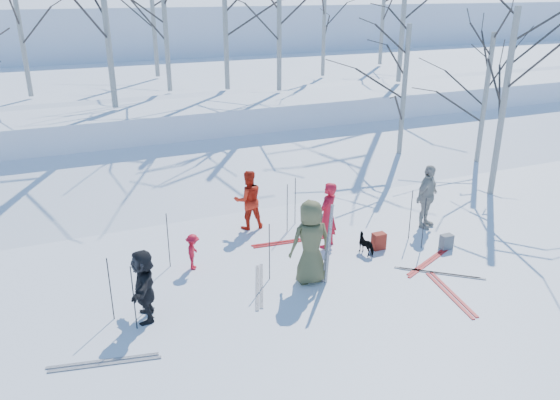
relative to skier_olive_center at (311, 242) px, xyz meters
name	(u,v)px	position (x,y,z in m)	size (l,w,h in m)	color
ground	(306,276)	(0.03, 0.23, -0.95)	(120.00, 120.00, 0.00)	white
snow_ramp	(215,177)	(0.03, 7.23, -0.80)	(70.00, 9.50, 1.40)	white
snow_plateau	(154,99)	(0.03, 17.23, 0.05)	(70.00, 18.00, 2.20)	white
far_hill	(102,41)	(0.03, 38.23, 1.05)	(90.00, 30.00, 6.00)	white
skier_olive_center	(311,242)	(0.00, 0.00, 0.00)	(0.93, 0.60, 1.90)	brown
skier_red_north	(328,215)	(1.16, 1.39, -0.10)	(0.62, 0.40, 1.69)	red
skier_redor_behind	(248,200)	(-0.25, 3.23, -0.14)	(0.79, 0.61, 1.62)	red
skier_red_seated	(193,252)	(-2.21, 1.57, -0.52)	(0.56, 0.32, 0.86)	red
skier_cream_east	(427,197)	(4.16, 1.42, -0.08)	(1.02, 0.43, 1.74)	beige
skier_grey_west	(144,285)	(-3.59, -0.04, -0.21)	(1.37, 0.44, 1.48)	black
dog	(367,244)	(1.87, 0.67, -0.70)	(0.26, 0.58, 0.49)	black
upright_ski_left	(329,245)	(0.30, -0.27, 0.00)	(0.07, 0.02, 1.90)	silver
upright_ski_right	(328,245)	(0.28, -0.25, 0.00)	(0.07, 0.02, 1.90)	silver
ski_pair_a	(439,273)	(2.86, -0.87, -0.94)	(1.60, 1.35, 0.02)	silver
ski_pair_b	(451,294)	(2.50, -1.70, -0.94)	(0.51, 1.91, 0.02)	red
ski_pair_c	(259,286)	(-1.11, 0.23, -0.94)	(0.88, 1.84, 0.02)	silver
ski_pair_d	(104,363)	(-4.53, -1.15, -0.94)	(1.90, 0.57, 0.02)	silver
ski_pair_e	(288,242)	(0.37, 1.99, -0.94)	(1.91, 0.38, 0.02)	red
ski_pair_f	(428,262)	(2.98, -0.32, -0.94)	(1.81, 0.98, 0.02)	red
ski_pole_a	(269,252)	(-0.79, 0.43, -0.28)	(0.02, 0.02, 1.34)	black
ski_pole_b	(110,289)	(-4.19, 0.18, -0.28)	(0.02, 0.02, 1.34)	black
ski_pole_c	(134,298)	(-3.83, -0.33, -0.28)	(0.02, 0.02, 1.34)	black
ski_pole_d	(411,215)	(3.30, 0.93, -0.28)	(0.02, 0.02, 1.34)	black
ski_pole_e	(168,240)	(-2.70, 1.89, -0.28)	(0.02, 0.02, 1.34)	black
ski_pole_f	(287,208)	(0.60, 2.58, -0.28)	(0.02, 0.02, 1.34)	black
ski_pole_g	(140,284)	(-3.63, 0.15, -0.28)	(0.02, 0.02, 1.34)	black
ski_pole_h	(424,224)	(3.27, 0.36, -0.28)	(0.02, 0.02, 1.34)	black
ski_pole_i	(295,201)	(1.01, 2.98, -0.28)	(0.02, 0.02, 1.34)	black
backpack_red	(379,241)	(2.27, 0.76, -0.74)	(0.32, 0.22, 0.42)	maroon
backpack_grey	(446,242)	(3.81, 0.09, -0.76)	(0.30, 0.20, 0.38)	slate
backpack_dark	(318,223)	(1.42, 2.39, -0.75)	(0.34, 0.24, 0.40)	black
birch_plateau_a	(19,21)	(-5.31, 13.35, 3.99)	(4.44, 4.44, 5.49)	silver
birch_plateau_b	(225,13)	(2.06, 11.87, 4.21)	(4.74, 4.74, 5.91)	silver
birch_plateau_c	(105,8)	(-2.64, 9.98, 4.51)	(5.16, 5.16, 6.51)	silver
birch_plateau_e	(165,19)	(-0.19, 12.39, 3.99)	(4.43, 4.43, 5.47)	silver
birch_plateau_f	(324,25)	(7.31, 13.60, 3.50)	(3.75, 3.75, 4.51)	silver
birch_plateau_h	(152,7)	(0.14, 16.43, 4.30)	(4.88, 4.88, 6.11)	silver
birch_plateau_j	(384,2)	(12.00, 15.97, 4.39)	(4.99, 4.99, 6.27)	silver
birch_plateau_k	(279,18)	(3.89, 10.81, 4.01)	(4.47, 4.47, 5.53)	silver
birch_edge_b	(503,106)	(7.66, 2.68, 1.85)	(4.52, 4.52, 5.59)	silver
birch_edge_c	(485,102)	(9.20, 5.04, 1.40)	(3.88, 3.88, 4.69)	silver
birch_edge_e	(403,99)	(6.56, 6.11, 1.53)	(4.07, 4.07, 4.96)	silver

